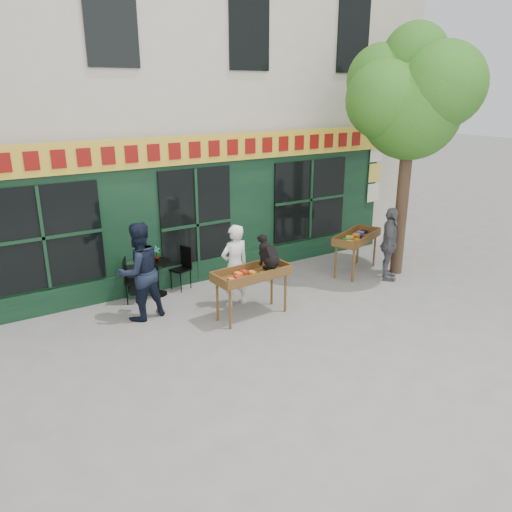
# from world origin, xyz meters

# --- Properties ---
(ground) EXTENTS (80.00, 80.00, 0.00)m
(ground) POSITION_xyz_m (0.00, 0.00, 0.00)
(ground) COLOR slate
(ground) RESTS_ON ground
(building) EXTENTS (14.00, 7.26, 10.00)m
(building) POSITION_xyz_m (0.00, 5.97, 4.97)
(building) COLOR beige
(building) RESTS_ON ground
(street_tree) EXTENTS (3.05, 2.90, 5.60)m
(street_tree) POSITION_xyz_m (4.34, 0.36, 4.11)
(street_tree) COLOR #382619
(street_tree) RESTS_ON ground
(book_cart_center) EXTENTS (1.53, 0.71, 0.99)m
(book_cart_center) POSITION_xyz_m (0.06, 0.08, 0.82)
(book_cart_center) COLOR brown
(book_cart_center) RESTS_ON ground
(dog) EXTENTS (0.38, 0.62, 0.60)m
(dog) POSITION_xyz_m (0.41, 0.03, 1.29)
(dog) COLOR black
(dog) RESTS_ON book_cart_center
(woman) EXTENTS (0.64, 0.44, 1.70)m
(woman) POSITION_xyz_m (0.06, 0.73, 0.85)
(woman) COLOR white
(woman) RESTS_ON ground
(book_cart_right) EXTENTS (1.62, 1.17, 0.99)m
(book_cart_right) POSITION_xyz_m (3.47, 0.84, 0.82)
(book_cart_right) COLOR brown
(book_cart_right) RESTS_ON ground
(man_right) EXTENTS (1.01, 0.99, 1.70)m
(man_right) POSITION_xyz_m (3.77, 0.09, 0.85)
(man_right) COLOR #56565B
(man_right) RESTS_ON ground
(bistro_table) EXTENTS (0.60, 0.60, 0.76)m
(bistro_table) POSITION_xyz_m (-1.08, 2.07, 0.54)
(bistro_table) COLOR black
(bistro_table) RESTS_ON ground
(bistro_chair_left) EXTENTS (0.48, 0.48, 0.95)m
(bistro_chair_left) POSITION_xyz_m (-1.71, 2.00, 0.56)
(bistro_chair_left) COLOR black
(bistro_chair_left) RESTS_ON ground
(bistro_chair_right) EXTENTS (0.47, 0.46, 0.95)m
(bistro_chair_right) POSITION_xyz_m (-0.45, 2.15, 0.56)
(bistro_chair_right) COLOR black
(bistro_chair_right) RESTS_ON ground
(potted_plant) EXTENTS (0.19, 0.14, 0.33)m
(potted_plant) POSITION_xyz_m (-1.08, 2.07, 0.93)
(potted_plant) COLOR gray
(potted_plant) RESTS_ON bistro_table
(man_left) EXTENTS (1.04, 0.87, 1.90)m
(man_left) POSITION_xyz_m (-1.78, 1.17, 0.95)
(man_left) COLOR black
(man_left) RESTS_ON ground
(chalkboard) EXTENTS (0.57, 0.24, 0.79)m
(chalkboard) POSITION_xyz_m (-1.44, 2.19, 0.40)
(chalkboard) COLOR black
(chalkboard) RESTS_ON ground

